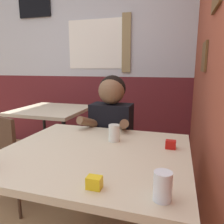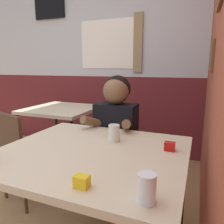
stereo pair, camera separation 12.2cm
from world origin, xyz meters
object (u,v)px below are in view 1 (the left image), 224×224
background_table (52,116)px  chair_near_window (14,154)px  person_seated (112,139)px  main_table (94,160)px

background_table → chair_near_window: 0.75m
person_seated → main_table: bearing=-82.6°
background_table → chair_near_window: chair_near_window is taller
background_table → chair_near_window: size_ratio=0.92×
main_table → person_seated: person_seated is taller
background_table → person_seated: bearing=-28.4°
person_seated → chair_near_window: bearing=-163.2°
main_table → background_table: size_ratio=1.38×
chair_near_window → background_table: bearing=111.8°
main_table → person_seated: 0.61m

